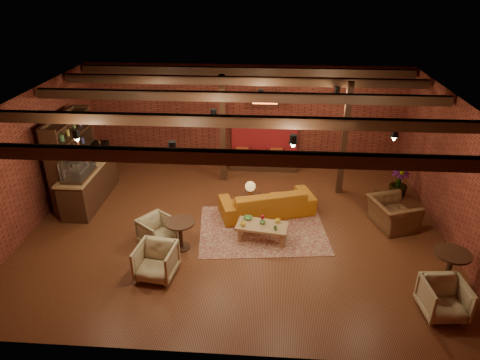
# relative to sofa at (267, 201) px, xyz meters

# --- Properties ---
(floor) EXTENTS (10.00, 10.00, 0.00)m
(floor) POSITION_rel_sofa_xyz_m (-0.75, -0.66, -0.35)
(floor) COLOR #38190E
(floor) RESTS_ON ground
(ceiling) EXTENTS (10.00, 8.00, 0.02)m
(ceiling) POSITION_rel_sofa_xyz_m (-0.75, -0.66, 2.85)
(ceiling) COLOR black
(ceiling) RESTS_ON wall_back
(wall_back) EXTENTS (10.00, 0.02, 3.20)m
(wall_back) POSITION_rel_sofa_xyz_m (-0.75, 3.34, 1.25)
(wall_back) COLOR maroon
(wall_back) RESTS_ON ground
(wall_front) EXTENTS (10.00, 0.02, 3.20)m
(wall_front) POSITION_rel_sofa_xyz_m (-0.75, -4.66, 1.25)
(wall_front) COLOR maroon
(wall_front) RESTS_ON ground
(wall_left) EXTENTS (0.02, 8.00, 3.20)m
(wall_left) POSITION_rel_sofa_xyz_m (-5.75, -0.66, 1.25)
(wall_left) COLOR maroon
(wall_left) RESTS_ON ground
(wall_right) EXTENTS (0.02, 8.00, 3.20)m
(wall_right) POSITION_rel_sofa_xyz_m (4.25, -0.66, 1.25)
(wall_right) COLOR maroon
(wall_right) RESTS_ON ground
(ceiling_beams) EXTENTS (9.80, 6.40, 0.22)m
(ceiling_beams) POSITION_rel_sofa_xyz_m (-0.75, -0.66, 2.73)
(ceiling_beams) COLOR black
(ceiling_beams) RESTS_ON ceiling
(ceiling_pipe) EXTENTS (9.60, 0.12, 0.12)m
(ceiling_pipe) POSITION_rel_sofa_xyz_m (-0.75, 0.94, 2.50)
(ceiling_pipe) COLOR black
(ceiling_pipe) RESTS_ON ceiling
(post_left) EXTENTS (0.16, 0.16, 3.20)m
(post_left) POSITION_rel_sofa_xyz_m (-1.35, 1.94, 1.25)
(post_left) COLOR black
(post_left) RESTS_ON ground
(post_right) EXTENTS (0.16, 0.16, 3.20)m
(post_right) POSITION_rel_sofa_xyz_m (2.05, 1.34, 1.25)
(post_right) COLOR black
(post_right) RESTS_ON ground
(service_counter) EXTENTS (0.80, 2.50, 1.60)m
(service_counter) POSITION_rel_sofa_xyz_m (-4.85, 0.34, 0.45)
(service_counter) COLOR black
(service_counter) RESTS_ON ground
(plant_counter) EXTENTS (0.35, 0.39, 0.30)m
(plant_counter) POSITION_rel_sofa_xyz_m (-4.75, 0.54, 0.87)
(plant_counter) COLOR #337F33
(plant_counter) RESTS_ON service_counter
(shelving_hutch) EXTENTS (0.52, 2.00, 2.40)m
(shelving_hutch) POSITION_rel_sofa_xyz_m (-5.25, 0.44, 0.85)
(shelving_hutch) COLOR black
(shelving_hutch) RESTS_ON ground
(banquette) EXTENTS (2.10, 0.70, 1.00)m
(banquette) POSITION_rel_sofa_xyz_m (-0.15, 2.89, 0.15)
(banquette) COLOR maroon
(banquette) RESTS_ON ground
(service_sign) EXTENTS (0.86, 0.06, 0.30)m
(service_sign) POSITION_rel_sofa_xyz_m (-0.15, 2.44, 2.00)
(service_sign) COLOR #FB4D19
(service_sign) RESTS_ON ceiling
(ceiling_spotlights) EXTENTS (6.40, 4.40, 0.28)m
(ceiling_spotlights) POSITION_rel_sofa_xyz_m (-0.75, -0.66, 2.51)
(ceiling_spotlights) COLOR black
(ceiling_spotlights) RESTS_ON ceiling
(rug) EXTENTS (3.31, 2.67, 0.01)m
(rug) POSITION_rel_sofa_xyz_m (-0.09, -0.79, -0.35)
(rug) COLOR maroon
(rug) RESTS_ON floor
(sofa) EXTENTS (2.60, 1.65, 0.71)m
(sofa) POSITION_rel_sofa_xyz_m (0.00, 0.00, 0.00)
(sofa) COLOR #A45C16
(sofa) RESTS_ON floor
(coffee_table) EXTENTS (1.27, 0.78, 0.66)m
(coffee_table) POSITION_rel_sofa_xyz_m (-0.11, -1.22, 0.01)
(coffee_table) COLOR #906643
(coffee_table) RESTS_ON floor
(side_table_lamp) EXTENTS (0.53, 0.53, 0.86)m
(side_table_lamp) POSITION_rel_sofa_xyz_m (-0.45, 0.11, 0.30)
(side_table_lamp) COLOR black
(side_table_lamp) RESTS_ON floor
(round_table_left) EXTENTS (0.68, 0.68, 0.70)m
(round_table_left) POSITION_rel_sofa_xyz_m (-1.94, -1.69, 0.12)
(round_table_left) COLOR black
(round_table_left) RESTS_ON floor
(armchair_a) EXTENTS (0.95, 0.96, 0.72)m
(armchair_a) POSITION_rel_sofa_xyz_m (-2.54, -1.52, 0.01)
(armchair_a) COLOR beige
(armchair_a) RESTS_ON floor
(armchair_b) EXTENTS (0.87, 0.82, 0.80)m
(armchair_b) POSITION_rel_sofa_xyz_m (-2.26, -2.71, 0.05)
(armchair_b) COLOR beige
(armchair_b) RESTS_ON floor
(armchair_right) EXTENTS (1.03, 1.28, 0.97)m
(armchair_right) POSITION_rel_sofa_xyz_m (3.11, -0.40, 0.13)
(armchair_right) COLOR brown
(armchair_right) RESTS_ON floor
(side_table_book) EXTENTS (0.54, 0.54, 0.51)m
(side_table_book) POSITION_rel_sofa_xyz_m (2.99, 0.32, 0.10)
(side_table_book) COLOR black
(side_table_book) RESTS_ON floor
(round_table_right) EXTENTS (0.71, 0.71, 0.83)m
(round_table_right) POSITION_rel_sofa_xyz_m (3.65, -2.63, 0.20)
(round_table_right) COLOR black
(round_table_right) RESTS_ON floor
(armchair_far) EXTENTS (0.82, 0.78, 0.78)m
(armchair_far) POSITION_rel_sofa_xyz_m (3.30, -3.43, 0.04)
(armchair_far) COLOR beige
(armchair_far) RESTS_ON floor
(plant_tall) EXTENTS (1.78, 1.78, 2.68)m
(plant_tall) POSITION_rel_sofa_xyz_m (3.65, 1.17, 0.99)
(plant_tall) COLOR #4C7F4C
(plant_tall) RESTS_ON floor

